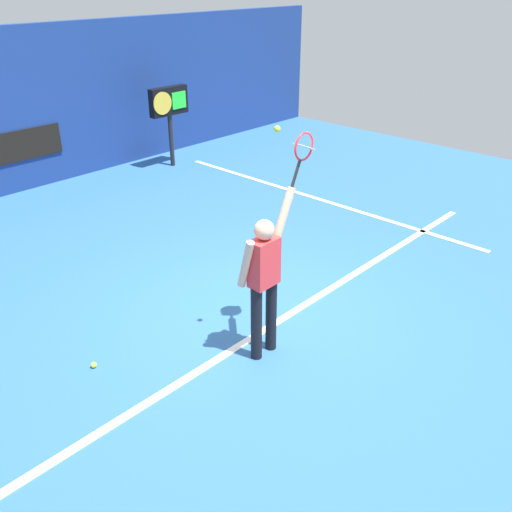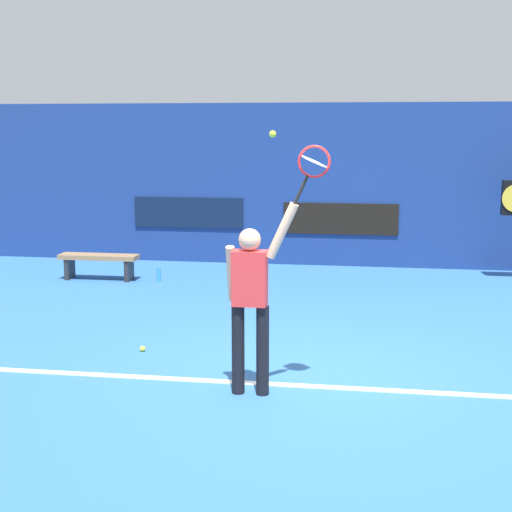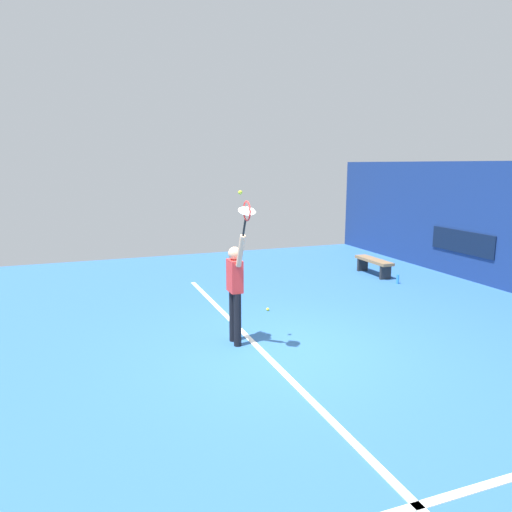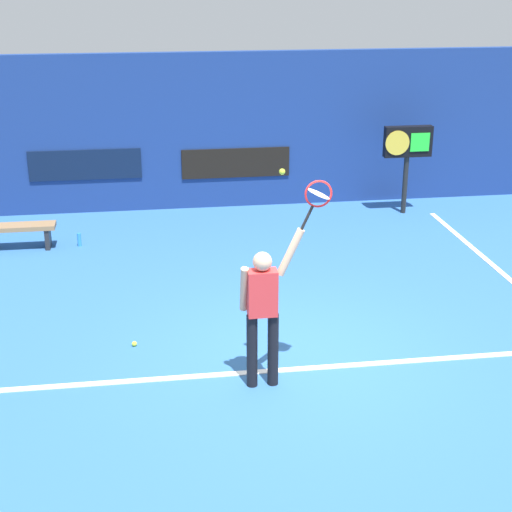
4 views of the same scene
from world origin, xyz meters
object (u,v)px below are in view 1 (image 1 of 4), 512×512
Objects in this scene: tennis_racket at (303,150)px; tennis_player at (264,277)px; spare_ball at (94,365)px; tennis_ball at (277,129)px; scoreboard_clock at (169,105)px.

tennis_player is at bearing 179.59° from tennis_racket.
spare_ball is (-2.12, 1.21, -2.28)m from tennis_racket.
tennis_ball reaches higher than scoreboard_clock.
scoreboard_clock is at bearing 62.81° from tennis_racket.
tennis_ball is 3.32m from spare_ball.
spare_ball is (-5.36, -5.08, -1.34)m from scoreboard_clock.
scoreboard_clock is 25.86× the size of spare_ball.
tennis_player reaches higher than scoreboard_clock.
tennis_ball is 7.34m from scoreboard_clock.
tennis_player is at bearing -172.25° from tennis_ball.
scoreboard_clock is at bearing 59.95° from tennis_ball.
tennis_ball is at bearing -120.05° from scoreboard_clock.
tennis_player is 2.18m from spare_ball.
spare_ball is at bearing -136.51° from scoreboard_clock.
tennis_player is 7.38m from scoreboard_clock.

